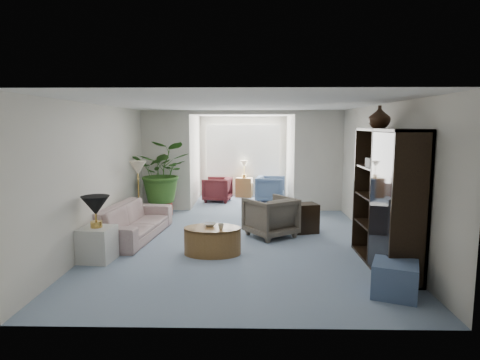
{
  "coord_description": "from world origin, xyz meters",
  "views": [
    {
      "loc": [
        0.15,
        -7.04,
        2.13
      ],
      "look_at": [
        0.0,
        0.6,
        1.1
      ],
      "focal_mm": 30.36,
      "sensor_mm": 36.0,
      "label": 1
    }
  ],
  "objects_px": {
    "side_table_dark": "(305,218)",
    "cabinet_urn": "(379,117)",
    "framed_picture": "(384,151)",
    "sunroom_table": "(244,187)",
    "coffee_cup": "(221,226)",
    "sofa": "(134,221)",
    "coffee_table": "(212,241)",
    "wingback_chair": "(270,217)",
    "table_lamp": "(95,206)",
    "sunroom_chair_blue": "(271,189)",
    "coffee_bowl": "(210,225)",
    "end_table": "(97,244)",
    "plant_pot": "(164,209)",
    "sunroom_chair_maroon": "(217,189)",
    "entertainment_cabinet": "(386,199)",
    "ottoman": "(395,279)",
    "floor_lamp": "(138,168)"
  },
  "relations": [
    {
      "from": "side_table_dark",
      "to": "cabinet_urn",
      "type": "bearing_deg",
      "value": -56.72
    },
    {
      "from": "framed_picture",
      "to": "sunroom_table",
      "type": "xyz_separation_m",
      "value": [
        -2.42,
        5.08,
        -1.41
      ]
    },
    {
      "from": "coffee_cup",
      "to": "sofa",
      "type": "bearing_deg",
      "value": 148.6
    },
    {
      "from": "coffee_table",
      "to": "wingback_chair",
      "type": "relative_size",
      "value": 1.12
    },
    {
      "from": "coffee_table",
      "to": "cabinet_urn",
      "type": "relative_size",
      "value": 2.67
    },
    {
      "from": "table_lamp",
      "to": "sunroom_chair_blue",
      "type": "height_order",
      "value": "table_lamp"
    },
    {
      "from": "sofa",
      "to": "coffee_bowl",
      "type": "relative_size",
      "value": 10.61
    },
    {
      "from": "wingback_chair",
      "to": "coffee_cup",
      "type": "bearing_deg",
      "value": 19.77
    },
    {
      "from": "end_table",
      "to": "sunroom_chair_blue",
      "type": "relative_size",
      "value": 0.69
    },
    {
      "from": "coffee_bowl",
      "to": "plant_pot",
      "type": "xyz_separation_m",
      "value": [
        -1.36,
        2.81,
        -0.32
      ]
    },
    {
      "from": "sunroom_chair_maroon",
      "to": "sunroom_chair_blue",
      "type": "bearing_deg",
      "value": 98.76
    },
    {
      "from": "table_lamp",
      "to": "entertainment_cabinet",
      "type": "bearing_deg",
      "value": -1.64
    },
    {
      "from": "wingback_chair",
      "to": "cabinet_urn",
      "type": "xyz_separation_m",
      "value": [
        1.64,
        -1.13,
        1.88
      ]
    },
    {
      "from": "framed_picture",
      "to": "sunroom_table",
      "type": "height_order",
      "value": "framed_picture"
    },
    {
      "from": "sofa",
      "to": "sunroom_chair_maroon",
      "type": "xyz_separation_m",
      "value": [
        1.31,
        3.76,
        0.02
      ]
    },
    {
      "from": "ottoman",
      "to": "plant_pot",
      "type": "bearing_deg",
      "value": 130.37
    },
    {
      "from": "side_table_dark",
      "to": "coffee_table",
      "type": "bearing_deg",
      "value": -140.64
    },
    {
      "from": "sunroom_chair_blue",
      "to": "entertainment_cabinet",
      "type": "bearing_deg",
      "value": -155.84
    },
    {
      "from": "ottoman",
      "to": "sunroom_table",
      "type": "bearing_deg",
      "value": 105.5
    },
    {
      "from": "wingback_chair",
      "to": "sunroom_chair_maroon",
      "type": "xyz_separation_m",
      "value": [
        -1.3,
        3.61,
        -0.04
      ]
    },
    {
      "from": "coffee_bowl",
      "to": "cabinet_urn",
      "type": "distance_m",
      "value": 3.26
    },
    {
      "from": "floor_lamp",
      "to": "plant_pot",
      "type": "bearing_deg",
      "value": 73.98
    },
    {
      "from": "end_table",
      "to": "sunroom_chair_blue",
      "type": "height_order",
      "value": "sunroom_chair_blue"
    },
    {
      "from": "sofa",
      "to": "ottoman",
      "type": "distance_m",
      "value": 4.79
    },
    {
      "from": "coffee_bowl",
      "to": "coffee_cup",
      "type": "xyz_separation_m",
      "value": [
        0.2,
        -0.2,
        0.02
      ]
    },
    {
      "from": "plant_pot",
      "to": "sunroom_chair_maroon",
      "type": "height_order",
      "value": "sunroom_chair_maroon"
    },
    {
      "from": "side_table_dark",
      "to": "framed_picture",
      "type": "bearing_deg",
      "value": -41.1
    },
    {
      "from": "floor_lamp",
      "to": "coffee_bowl",
      "type": "xyz_separation_m",
      "value": [
        1.67,
        -1.75,
        -0.77
      ]
    },
    {
      "from": "ottoman",
      "to": "sunroom_chair_maroon",
      "type": "xyz_separation_m",
      "value": [
        -2.72,
        6.35,
        0.13
      ]
    },
    {
      "from": "table_lamp",
      "to": "coffee_table",
      "type": "relative_size",
      "value": 0.46
    },
    {
      "from": "table_lamp",
      "to": "side_table_dark",
      "type": "distance_m",
      "value": 4.0
    },
    {
      "from": "wingback_chair",
      "to": "sunroom_chair_blue",
      "type": "height_order",
      "value": "wingback_chair"
    },
    {
      "from": "wingback_chair",
      "to": "end_table",
      "type": "bearing_deg",
      "value": -6.29
    },
    {
      "from": "side_table_dark",
      "to": "sunroom_table",
      "type": "xyz_separation_m",
      "value": [
        -1.25,
        4.06,
        -0.0
      ]
    },
    {
      "from": "end_table",
      "to": "floor_lamp",
      "type": "height_order",
      "value": "floor_lamp"
    },
    {
      "from": "side_table_dark",
      "to": "sunroom_chair_blue",
      "type": "height_order",
      "value": "sunroom_chair_blue"
    },
    {
      "from": "floor_lamp",
      "to": "cabinet_urn",
      "type": "relative_size",
      "value": 1.01
    },
    {
      "from": "coffee_bowl",
      "to": "cabinet_urn",
      "type": "xyz_separation_m",
      "value": [
        2.72,
        -0.12,
        1.79
      ]
    },
    {
      "from": "coffee_bowl",
      "to": "sunroom_chair_blue",
      "type": "distance_m",
      "value": 4.8
    },
    {
      "from": "floor_lamp",
      "to": "side_table_dark",
      "type": "distance_m",
      "value": 3.6
    },
    {
      "from": "coffee_cup",
      "to": "entertainment_cabinet",
      "type": "distance_m",
      "value": 2.61
    },
    {
      "from": "coffee_bowl",
      "to": "sunroom_chair_maroon",
      "type": "bearing_deg",
      "value": 92.79
    },
    {
      "from": "sunroom_chair_blue",
      "to": "coffee_table",
      "type": "bearing_deg",
      "value": 174.22
    },
    {
      "from": "sunroom_chair_blue",
      "to": "coffee_cup",
      "type": "bearing_deg",
      "value": 176.2
    },
    {
      "from": "framed_picture",
      "to": "sunroom_table",
      "type": "bearing_deg",
      "value": 115.51
    },
    {
      "from": "coffee_table",
      "to": "ottoman",
      "type": "relative_size",
      "value": 1.78
    },
    {
      "from": "framed_picture",
      "to": "end_table",
      "type": "bearing_deg",
      "value": -170.5
    },
    {
      "from": "floor_lamp",
      "to": "sunroom_chair_blue",
      "type": "xyz_separation_m",
      "value": [
        2.94,
        2.87,
        -0.89
      ]
    },
    {
      "from": "coffee_cup",
      "to": "sunroom_table",
      "type": "height_order",
      "value": "sunroom_table"
    },
    {
      "from": "framed_picture",
      "to": "side_table_dark",
      "type": "bearing_deg",
      "value": 138.9
    }
  ]
}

